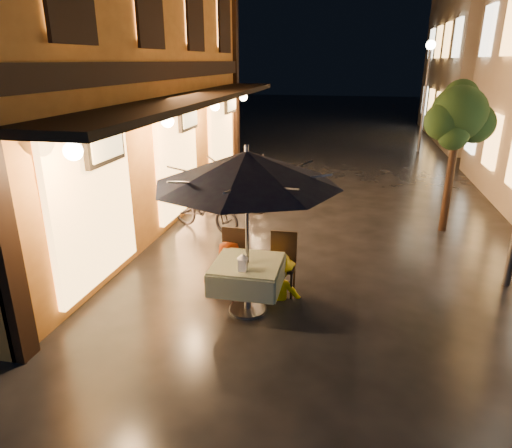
% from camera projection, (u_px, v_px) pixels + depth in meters
% --- Properties ---
extents(ground, '(90.00, 90.00, 0.00)m').
position_uv_depth(ground, '(313.00, 329.00, 6.29)').
color(ground, black).
rests_on(ground, ground).
extents(west_building, '(5.90, 11.40, 7.40)m').
position_uv_depth(west_building, '(72.00, 50.00, 9.83)').
color(west_building, '#B96E2B').
rests_on(west_building, ground).
extents(street_tree, '(1.43, 1.20, 3.15)m').
position_uv_depth(street_tree, '(459.00, 117.00, 9.15)').
color(street_tree, black).
rests_on(street_tree, ground).
extents(streetlamp_far, '(0.36, 0.36, 4.23)m').
position_uv_depth(streetlamp_far, '(427.00, 76.00, 17.61)').
color(streetlamp_far, '#59595E').
rests_on(streetlamp_far, ground).
extents(cafe_table, '(0.99, 0.99, 0.78)m').
position_uv_depth(cafe_table, '(247.00, 274.00, 6.58)').
color(cafe_table, '#59595E').
rests_on(cafe_table, ground).
extents(patio_umbrella, '(2.58, 2.58, 2.46)m').
position_uv_depth(patio_umbrella, '(247.00, 168.00, 6.05)').
color(patio_umbrella, '#59595E').
rests_on(patio_umbrella, ground).
extents(cafe_chair_left, '(0.42, 0.42, 0.97)m').
position_uv_depth(cafe_chair_left, '(234.00, 255.00, 7.35)').
color(cafe_chair_left, black).
rests_on(cafe_chair_left, ground).
extents(cafe_chair_right, '(0.42, 0.42, 0.97)m').
position_uv_depth(cafe_chair_right, '(283.00, 259.00, 7.19)').
color(cafe_chair_right, black).
rests_on(cafe_chair_right, ground).
extents(table_lantern, '(0.16, 0.16, 0.25)m').
position_uv_depth(table_lantern, '(243.00, 261.00, 6.21)').
color(table_lantern, white).
rests_on(table_lantern, cafe_table).
extents(person_orange, '(0.87, 0.72, 1.61)m').
position_uv_depth(person_orange, '(226.00, 243.00, 7.13)').
color(person_orange, '#BA3F0A').
rests_on(person_orange, ground).
extents(person_yellow, '(1.00, 0.70, 1.41)m').
position_uv_depth(person_yellow, '(278.00, 255.00, 6.94)').
color(person_yellow, '#FAD000').
rests_on(person_yellow, ground).
extents(bicycle_0, '(1.89, 1.26, 0.94)m').
position_uv_depth(bicycle_0, '(205.00, 209.00, 9.83)').
color(bicycle_0, black).
rests_on(bicycle_0, ground).
extents(bicycle_1, '(1.63, 0.82, 0.94)m').
position_uv_depth(bicycle_1, '(236.00, 195.00, 10.88)').
color(bicycle_1, black).
rests_on(bicycle_1, ground).
extents(bicycle_2, '(1.69, 1.04, 0.84)m').
position_uv_depth(bicycle_2, '(241.00, 194.00, 11.18)').
color(bicycle_2, black).
rests_on(bicycle_2, ground).
extents(bicycle_3, '(1.77, 0.69, 1.04)m').
position_uv_depth(bicycle_3, '(239.00, 180.00, 12.08)').
color(bicycle_3, black).
rests_on(bicycle_3, ground).
extents(bicycle_4, '(1.65, 0.60, 0.86)m').
position_uv_depth(bicycle_4, '(241.00, 172.00, 13.30)').
color(bicycle_4, black).
rests_on(bicycle_4, ground).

